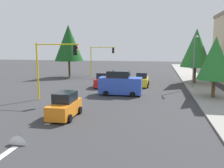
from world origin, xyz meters
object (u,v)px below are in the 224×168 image
traffic_signal_near_right (53,60)px  car_orange (65,106)px  tree_opposite_side (69,43)px  car_yellow (142,80)px  car_red (103,80)px  street_lamp_curbside (194,55)px  delivery_van_blue (120,84)px  tree_roadside_near (215,58)px  traffic_signal_far_right (101,55)px  tree_roadside_mid (196,48)px

traffic_signal_near_right → car_orange: (5.38, 3.29, -3.24)m
traffic_signal_near_right → tree_opposite_side: bearing=-163.7°
traffic_signal_near_right → car_yellow: (-10.53, 8.24, -3.24)m
car_red → car_orange: size_ratio=1.04×
street_lamp_curbside → car_red: bearing=-86.5°
street_lamp_curbside → car_orange: street_lamp_curbside is taller
car_red → delivery_van_blue: bearing=32.6°
delivery_van_blue → tree_roadside_near: bearing=90.0°
delivery_van_blue → traffic_signal_far_right: bearing=-159.0°
car_yellow → car_red: same height
traffic_signal_far_right → delivery_van_blue: size_ratio=1.14×
street_lamp_curbside → car_yellow: street_lamp_curbside is taller
street_lamp_curbside → delivery_van_blue: bearing=-57.2°
traffic_signal_near_right → tree_roadside_mid: (-14.00, 15.73, 1.13)m
traffic_signal_near_right → traffic_signal_far_right: bearing=179.8°
tree_roadside_near → tree_roadside_mid: (-10.00, -0.50, 0.97)m
car_yellow → car_orange: (15.90, -4.95, -0.00)m
street_lamp_curbside → car_yellow: size_ratio=1.68×
delivery_van_blue → car_red: (-4.90, -3.13, -0.39)m
tree_roadside_near → delivery_van_blue: tree_roadside_near is taller
tree_roadside_near → traffic_signal_near_right: bearing=-76.2°
traffic_signal_far_right → car_red: bearing=15.2°
tree_opposite_side → tree_roadside_mid: bearing=79.2°
tree_roadside_mid → car_yellow: 9.34m
street_lamp_curbside → tree_roadside_near: bearing=13.0°
delivery_van_blue → car_orange: (9.38, -2.92, -0.39)m
street_lamp_curbside → tree_roadside_near: size_ratio=1.07×
traffic_signal_far_right → traffic_signal_near_right: traffic_signal_near_right is taller
traffic_signal_near_right → car_yellow: bearing=141.9°
tree_roadside_near → car_red: size_ratio=1.69×
tree_roadside_near → car_red: bearing=-110.4°
street_lamp_curbside → delivery_van_blue: (5.61, -8.72, -3.07)m
tree_roadside_near → car_red: tree_roadside_near is taller
tree_opposite_side → tree_roadside_mid: tree_opposite_side is taller
traffic_signal_near_right → street_lamp_curbside: bearing=122.8°
street_lamp_curbside → tree_roadside_mid: size_ratio=0.87×
delivery_van_blue → car_orange: delivery_van_blue is taller
traffic_signal_near_right → tree_opposite_side: tree_opposite_side is taller
traffic_signal_far_right → tree_roadside_mid: tree_roadside_mid is taller
traffic_signal_far_right → car_yellow: traffic_signal_far_right is taller
delivery_van_blue → car_red: size_ratio=1.23×
traffic_signal_near_right → car_orange: traffic_signal_near_right is taller
car_red → car_orange: 14.28m
traffic_signal_far_right → tree_opposite_side: tree_opposite_side is taller
delivery_van_blue → car_orange: bearing=-17.3°
tree_roadside_mid → delivery_van_blue: 14.37m
car_red → street_lamp_curbside: bearing=93.5°
car_orange → tree_roadside_mid: bearing=147.3°
tree_roadside_near → delivery_van_blue: (0.00, -10.02, -3.01)m
street_lamp_curbside → tree_roadside_mid: tree_roadside_mid is taller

